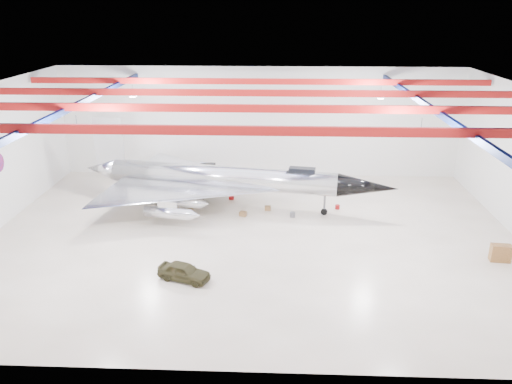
{
  "coord_description": "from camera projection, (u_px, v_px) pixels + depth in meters",
  "views": [
    {
      "loc": [
        1.72,
        -34.34,
        16.49
      ],
      "look_at": [
        0.21,
        2.0,
        2.88
      ],
      "focal_mm": 35.0,
      "sensor_mm": 36.0,
      "label": 1
    }
  ],
  "objects": [
    {
      "name": "toolbox_red",
      "position": [
        232.0,
        198.0,
        45.21
      ],
      "size": [
        0.47,
        0.39,
        0.3
      ],
      "primitive_type": "cube",
      "rotation": [
        0.0,
        0.0,
        -0.13
      ],
      "color": "maroon",
      "rests_on": "floor"
    },
    {
      "name": "ceiling_structure",
      "position": [
        252.0,
        101.0,
        34.37
      ],
      "size": [
        39.5,
        29.5,
        1.08
      ],
      "color": "maroon",
      "rests_on": "ceiling"
    },
    {
      "name": "wall_back",
      "position": [
        259.0,
        122.0,
        50.09
      ],
      "size": [
        40.0,
        0.0,
        40.0
      ],
      "primitive_type": "plane",
      "rotation": [
        1.57,
        0.0,
        0.0
      ],
      "color": "silver",
      "rests_on": "floor"
    },
    {
      "name": "crate_small",
      "position": [
        203.0,
        196.0,
        45.67
      ],
      "size": [
        0.41,
        0.36,
        0.24
      ],
      "primitive_type": "cube",
      "rotation": [
        0.0,
        0.0,
        0.28
      ],
      "color": "#59595B",
      "rests_on": "floor"
    },
    {
      "name": "floor",
      "position": [
        252.0,
        236.0,
        37.98
      ],
      "size": [
        40.0,
        40.0,
        0.0
      ],
      "primitive_type": "plane",
      "color": "#B9AA93",
      "rests_on": "ground"
    },
    {
      "name": "oil_barrel",
      "position": [
        243.0,
        214.0,
        41.63
      ],
      "size": [
        0.66,
        0.6,
        0.38
      ],
      "primitive_type": "cube",
      "rotation": [
        0.0,
        0.0,
        -0.34
      ],
      "color": "olive",
      "rests_on": "floor"
    },
    {
      "name": "tool_chest",
      "position": [
        337.0,
        207.0,
        43.07
      ],
      "size": [
        0.41,
        0.41,
        0.36
      ],
      "primitive_type": "cylinder",
      "rotation": [
        0.0,
        0.0,
        -0.02
      ],
      "color": "maroon",
      "rests_on": "floor"
    },
    {
      "name": "jeep",
      "position": [
        184.0,
        272.0,
        31.79
      ],
      "size": [
        3.69,
        2.41,
        1.17
      ],
      "primitive_type": "imported",
      "rotation": [
        0.0,
        0.0,
        1.24
      ],
      "color": "#36321B",
      "rests_on": "floor"
    },
    {
      "name": "parts_bin",
      "position": [
        268.0,
        208.0,
        42.83
      ],
      "size": [
        0.52,
        0.42,
        0.36
      ],
      "primitive_type": "cube",
      "rotation": [
        0.0,
        0.0,
        0.01
      ],
      "color": "olive",
      "rests_on": "floor"
    },
    {
      "name": "ceiling",
      "position": [
        252.0,
        91.0,
        34.13
      ],
      "size": [
        40.0,
        40.0,
        0.0
      ],
      "primitive_type": "plane",
      "rotation": [
        3.14,
        0.0,
        0.0
      ],
      "color": "#0A0F38",
      "rests_on": "wall_back"
    },
    {
      "name": "crate_ply",
      "position": [
        191.0,
        211.0,
        42.29
      ],
      "size": [
        0.58,
        0.52,
        0.34
      ],
      "primitive_type": "cube",
      "rotation": [
        0.0,
        0.0,
        0.33
      ],
      "color": "olive",
      "rests_on": "floor"
    },
    {
      "name": "engine_drum",
      "position": [
        293.0,
        215.0,
        41.42
      ],
      "size": [
        0.49,
        0.49,
        0.41
      ],
      "primitive_type": "cylinder",
      "rotation": [
        0.0,
        0.0,
        -0.1
      ],
      "color": "#59595B",
      "rests_on": "floor"
    },
    {
      "name": "jet_aircraft",
      "position": [
        222.0,
        180.0,
        42.77
      ],
      "size": [
        27.33,
        18.0,
        7.48
      ],
      "rotation": [
        0.0,
        0.0,
        -0.16
      ],
      "color": "silver",
      "rests_on": "floor"
    },
    {
      "name": "desk",
      "position": [
        500.0,
        253.0,
        34.13
      ],
      "size": [
        1.39,
        0.81,
        1.21
      ],
      "primitive_type": "cube",
      "rotation": [
        0.0,
        0.0,
        -0.11
      ],
      "color": "brown",
      "rests_on": "floor"
    }
  ]
}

